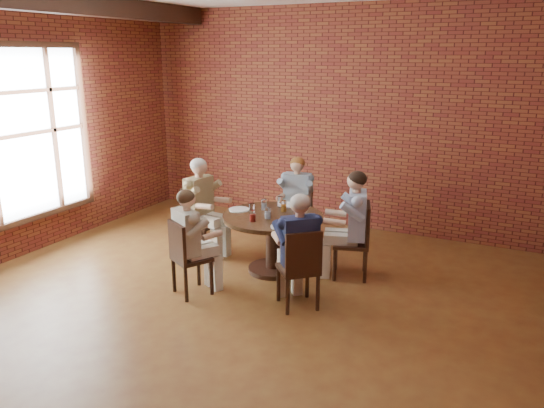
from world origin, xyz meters
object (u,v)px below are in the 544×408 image
at_px(diner_d, 191,243).
at_px(smartphone, 281,224).
at_px(diner_c, 203,207).
at_px(chair_e, 300,266).
at_px(chair_c, 198,217).
at_px(chair_b, 297,209).
at_px(dining_table, 273,232).
at_px(diner_e, 298,251).
at_px(chair_a, 358,238).
at_px(diner_a, 352,225).
at_px(chair_d, 186,255).
at_px(diner_b, 296,201).

xyz_separation_m(diner_d, smartphone, (0.79, 0.70, 0.14)).
relative_size(diner_c, chair_e, 1.47).
bearing_deg(chair_c, chair_b, -39.28).
height_order(dining_table, chair_e, chair_e).
bearing_deg(diner_e, chair_a, -149.89).
height_order(dining_table, chair_a, chair_a).
height_order(diner_a, diner_e, diner_a).
bearing_deg(diner_e, chair_d, -28.11).
bearing_deg(chair_a, chair_e, -31.91).
distance_m(chair_a, chair_d, 2.10).
bearing_deg(chair_e, dining_table, -90.00).
distance_m(chair_b, diner_e, 2.08).
height_order(dining_table, diner_c, diner_c).
distance_m(chair_a, chair_b, 1.44).
height_order(diner_a, diner_b, diner_a).
bearing_deg(diner_c, chair_b, -36.58).
height_order(chair_a, chair_b, chair_a).
xyz_separation_m(diner_c, chair_e, (1.87, -0.93, -0.17)).
relative_size(diner_b, smartphone, 9.61).
distance_m(diner_b, diner_c, 1.35).
height_order(diner_e, smartphone, diner_e).
xyz_separation_m(chair_c, diner_d, (0.69, -1.14, 0.11)).
bearing_deg(diner_c, smartphone, -100.36).
xyz_separation_m(chair_a, chair_c, (-2.23, -0.17, -0.00)).
bearing_deg(chair_e, chair_b, -107.60).
distance_m(diner_b, chair_d, 2.18).
distance_m(diner_a, diner_b, 1.34).
height_order(dining_table, chair_b, chair_b).
bearing_deg(diner_a, smartphone, -66.44).
height_order(chair_a, smartphone, chair_a).
relative_size(diner_c, diner_e, 1.04).
height_order(diner_a, chair_d, diner_a).
relative_size(chair_a, diner_d, 0.76).
relative_size(dining_table, chair_b, 1.39).
relative_size(diner_d, chair_e, 1.36).
distance_m(diner_a, chair_c, 2.16).
height_order(chair_e, smartphone, chair_e).
relative_size(chair_c, chair_d, 1.06).
bearing_deg(chair_b, diner_a, -46.58).
bearing_deg(diner_d, diner_b, -71.71).
bearing_deg(dining_table, chair_c, 172.99).
relative_size(dining_table, chair_c, 1.34).
bearing_deg(diner_a, diner_d, -66.47).
relative_size(chair_b, diner_c, 0.68).
relative_size(chair_a, diner_c, 0.71).
bearing_deg(chair_b, chair_c, -144.96).
xyz_separation_m(diner_a, chair_d, (-1.50, -1.35, -0.18)).
xyz_separation_m(chair_a, diner_e, (-0.33, -1.06, 0.13)).
bearing_deg(diner_d, chair_b, -71.06).
relative_size(dining_table, smartphone, 9.49).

